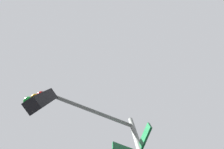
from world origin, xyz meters
name	(u,v)px	position (x,y,z in m)	size (l,w,h in m)	color
traffic_signal_near	(85,135)	(-6.48, -6.01, 3.60)	(1.86, 2.46, 5.13)	slate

